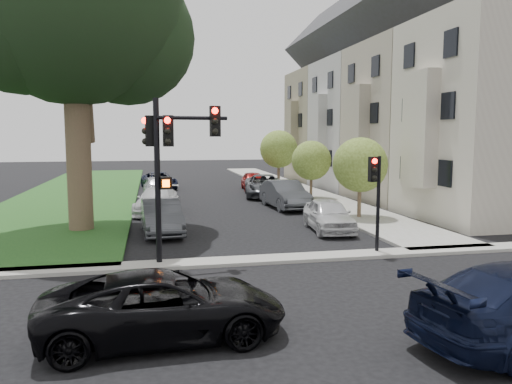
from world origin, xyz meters
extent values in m
plane|color=black|center=(0.00, 0.00, 0.00)|extent=(140.00, 140.00, 0.00)
cube|color=#2E6221|center=(-9.00, 24.00, 0.06)|extent=(8.00, 44.00, 0.12)
cube|color=gray|center=(6.75, 24.00, 0.06)|extent=(3.50, 44.00, 0.12)
cube|color=gray|center=(0.00, 2.00, 0.06)|extent=(60.00, 1.00, 0.12)
cube|color=gray|center=(12.50, 8.00, 5.00)|extent=(7.00, 7.40, 10.00)
cube|color=gray|center=(8.65, 8.00, 4.50)|extent=(0.70, 2.20, 5.50)
cube|color=black|center=(8.95, 8.00, 5.50)|extent=(0.08, 3.60, 6.00)
cube|color=gray|center=(12.50, 15.50, 5.00)|extent=(7.00, 7.40, 10.00)
cube|color=#3F4046|center=(12.50, 15.50, 12.47)|extent=(7.00, 7.55, 7.00)
cube|color=gray|center=(8.65, 15.50, 4.50)|extent=(0.70, 2.20, 5.50)
cube|color=black|center=(8.95, 15.50, 5.50)|extent=(0.08, 3.60, 6.00)
cube|color=#B8B4B0|center=(12.50, 23.00, 5.00)|extent=(7.00, 7.40, 10.00)
cube|color=#3F4046|center=(12.50, 23.00, 12.47)|extent=(7.00, 7.55, 7.00)
cube|color=#B8B4B0|center=(8.65, 23.00, 4.50)|extent=(0.70, 2.20, 5.50)
cube|color=black|center=(8.95, 23.00, 5.50)|extent=(0.08, 3.60, 6.00)
cube|color=gray|center=(12.50, 30.50, 5.00)|extent=(7.00, 7.40, 10.00)
cube|color=#3F4046|center=(12.50, 30.50, 12.47)|extent=(7.00, 7.55, 7.00)
cube|color=gray|center=(8.65, 30.50, 4.50)|extent=(0.70, 2.20, 5.50)
cube|color=black|center=(8.95, 30.50, 5.50)|extent=(0.08, 3.60, 6.00)
cylinder|color=brown|center=(-7.05, 8.74, 3.82)|extent=(1.05, 1.05, 7.65)
sphere|color=black|center=(-4.95, 9.69, 8.60)|extent=(6.12, 6.12, 6.12)
sphere|color=black|center=(-8.96, 8.26, 9.08)|extent=(6.50, 6.50, 6.50)
cylinder|color=brown|center=(6.20, 9.27, 0.98)|extent=(0.20, 0.20, 1.96)
sphere|color=#4F661C|center=(6.20, 9.27, 2.74)|extent=(2.74, 2.74, 2.74)
cylinder|color=brown|center=(6.20, 17.00, 0.92)|extent=(0.18, 0.18, 1.83)
sphere|color=#4F661C|center=(6.20, 17.00, 2.57)|extent=(2.57, 2.57, 2.57)
cylinder|color=brown|center=(6.20, 25.52, 1.10)|extent=(0.22, 0.22, 2.19)
sphere|color=#4F661C|center=(6.20, 25.52, 3.07)|extent=(3.07, 3.07, 3.07)
cylinder|color=black|center=(-3.80, 2.20, 2.69)|extent=(0.21, 0.21, 5.38)
cylinder|color=black|center=(-2.66, 2.20, 4.76)|extent=(2.27, 0.40, 0.12)
cube|color=black|center=(-3.44, 2.20, 4.34)|extent=(0.34, 0.31, 0.98)
cube|color=black|center=(-1.94, 2.20, 4.66)|extent=(0.34, 0.31, 0.98)
cube|color=black|center=(-4.01, 2.46, 4.34)|extent=(0.31, 0.34, 0.98)
sphere|color=#FF0C05|center=(-3.44, 2.04, 4.68)|extent=(0.21, 0.21, 0.21)
sphere|color=black|center=(-3.44, 2.04, 4.01)|extent=(0.21, 0.21, 0.21)
cube|color=black|center=(-3.54, 2.20, 2.69)|extent=(0.39, 0.30, 0.39)
cube|color=#FF5905|center=(-3.54, 2.06, 2.69)|extent=(0.23, 0.03, 0.23)
cylinder|color=black|center=(3.81, 2.20, 1.74)|extent=(0.14, 0.14, 3.49)
cube|color=black|center=(3.58, 2.20, 3.03)|extent=(0.29, 0.25, 0.87)
sphere|color=#FF0C05|center=(3.58, 2.06, 3.32)|extent=(0.18, 0.18, 0.18)
imported|color=black|center=(-3.79, -3.76, 0.70)|extent=(5.16, 2.58, 1.40)
imported|color=silver|center=(3.61, 6.61, 0.71)|extent=(2.06, 4.31, 1.42)
imported|color=#3F4247|center=(3.52, 13.63, 0.81)|extent=(2.04, 5.00, 1.61)
imported|color=#3F4247|center=(3.54, 19.16, 0.75)|extent=(3.34, 5.74, 1.50)
imported|color=maroon|center=(3.66, 23.45, 0.70)|extent=(2.01, 4.26, 1.41)
imported|color=#3F4247|center=(-3.61, 7.54, 0.74)|extent=(1.87, 4.58, 1.48)
imported|color=silver|center=(-3.72, 13.23, 0.70)|extent=(2.83, 5.08, 1.39)
imported|color=#999BA0|center=(-3.62, 19.07, 0.78)|extent=(1.95, 4.60, 1.55)
imported|color=black|center=(-3.42, 25.89, 0.65)|extent=(3.05, 5.02, 1.30)
camera|label=1|loc=(-3.98, -13.94, 4.23)|focal=35.00mm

